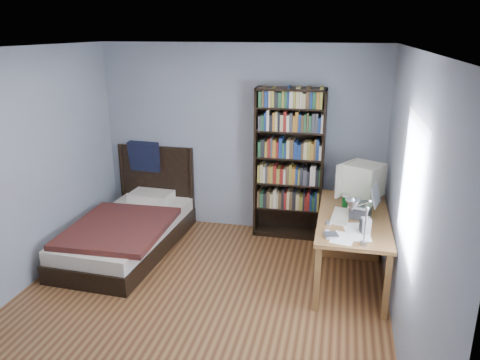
{
  "coord_description": "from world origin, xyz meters",
  "views": [
    {
      "loc": [
        1.32,
        -3.89,
        2.66
      ],
      "look_at": [
        0.25,
        0.93,
        1.06
      ],
      "focal_mm": 35.0,
      "sensor_mm": 36.0,
      "label": 1
    }
  ],
  "objects": [
    {
      "name": "room",
      "position": [
        0.03,
        -0.0,
        1.25
      ],
      "size": [
        4.2,
        4.24,
        2.5
      ],
      "color": "#522C18",
      "rests_on": "ground"
    },
    {
      "name": "desk",
      "position": [
        1.5,
        1.41,
        0.42
      ],
      "size": [
        0.75,
        1.62,
        0.73
      ],
      "color": "brown",
      "rests_on": "floor"
    },
    {
      "name": "crt_monitor",
      "position": [
        1.58,
        1.42,
        1.0
      ],
      "size": [
        0.57,
        0.52,
        0.47
      ],
      "color": "beige",
      "rests_on": "desk"
    },
    {
      "name": "laptop",
      "position": [
        1.59,
        0.95,
        0.83
      ],
      "size": [
        0.35,
        0.34,
        0.37
      ],
      "color": "#2D2D30",
      "rests_on": "desk"
    },
    {
      "name": "desk_lamp",
      "position": [
        1.47,
        -0.13,
        1.22
      ],
      "size": [
        0.23,
        0.51,
        0.61
      ],
      "color": "#99999E",
      "rests_on": "desk"
    },
    {
      "name": "keyboard",
      "position": [
        1.37,
        0.88,
        0.75
      ],
      "size": [
        0.22,
        0.46,
        0.04
      ],
      "primitive_type": "cube",
      "rotation": [
        0.0,
        0.07,
        -0.1
      ],
      "color": "#BAAF9B",
      "rests_on": "desk"
    },
    {
      "name": "speaker",
      "position": [
        1.61,
        0.51,
        0.81
      ],
      "size": [
        0.11,
        0.11,
        0.17
      ],
      "primitive_type": "cube",
      "rotation": [
        0.0,
        0.0,
        0.31
      ],
      "color": "gray",
      "rests_on": "desk"
    },
    {
      "name": "soda_can",
      "position": [
        1.41,
        1.22,
        0.79
      ],
      "size": [
        0.07,
        0.07,
        0.12
      ],
      "primitive_type": "cylinder",
      "color": "#073711",
      "rests_on": "desk"
    },
    {
      "name": "mouse",
      "position": [
        1.49,
        1.25,
        0.75
      ],
      "size": [
        0.06,
        0.1,
        0.03
      ],
      "primitive_type": "ellipsoid",
      "color": "silver",
      "rests_on": "desk"
    },
    {
      "name": "phone_silver",
      "position": [
        1.24,
        0.68,
        0.74
      ],
      "size": [
        0.07,
        0.11,
        0.02
      ],
      "primitive_type": "cube",
      "rotation": [
        0.0,
        0.0,
        0.21
      ],
      "color": "silver",
      "rests_on": "desk"
    },
    {
      "name": "phone_grey",
      "position": [
        1.24,
        0.45,
        0.74
      ],
      "size": [
        0.05,
        0.1,
        0.02
      ],
      "primitive_type": "cube",
      "rotation": [
        0.0,
        0.0,
        -0.08
      ],
      "color": "gray",
      "rests_on": "desk"
    },
    {
      "name": "external_drive",
      "position": [
        1.28,
        0.37,
        0.74
      ],
      "size": [
        0.16,
        0.16,
        0.03
      ],
      "primitive_type": "cube",
      "rotation": [
        0.0,
        0.0,
        0.29
      ],
      "color": "gray",
      "rests_on": "desk"
    },
    {
      "name": "bookshelf",
      "position": [
        0.68,
        1.94,
        0.99
      ],
      "size": [
        0.89,
        0.3,
        1.97
      ],
      "color": "black",
      "rests_on": "floor"
    },
    {
      "name": "bed",
      "position": [
        -1.22,
        1.13,
        0.25
      ],
      "size": [
        1.17,
        2.15,
        1.16
      ],
      "color": "black",
      "rests_on": "floor"
    }
  ]
}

